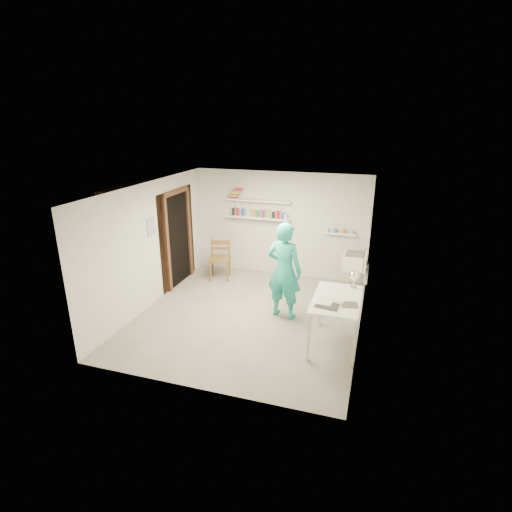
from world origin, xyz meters
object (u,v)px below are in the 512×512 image
(man, at_px, (284,271))
(work_table, at_px, (336,322))
(wooden_chair, at_px, (220,258))
(desk_lamp, at_px, (354,276))
(wall_clock, at_px, (285,251))
(belfast_sink, at_px, (355,261))

(man, bearing_deg, work_table, 156.07)
(wooden_chair, xyz_separation_m, desk_lamp, (3.06, -1.55, 0.56))
(wall_clock, bearing_deg, man, -68.48)
(belfast_sink, height_order, desk_lamp, desk_lamp)
(desk_lamp, bearing_deg, wooden_chair, 153.10)
(wooden_chair, xyz_separation_m, work_table, (2.86, -2.05, -0.08))
(man, xyz_separation_m, wooden_chair, (-1.82, 1.33, -0.42))
(man, distance_m, work_table, 1.35)
(man, bearing_deg, wooden_chair, -25.42)
(man, height_order, wall_clock, man)
(work_table, bearing_deg, wooden_chair, 144.35)
(wall_clock, bearing_deg, desk_lamp, -8.05)
(wooden_chair, bearing_deg, wall_clock, -46.45)
(belfast_sink, distance_m, wall_clock, 1.83)
(wall_clock, relative_size, wooden_chair, 0.33)
(belfast_sink, xyz_separation_m, wooden_chair, (-2.97, -0.18, -0.21))
(wooden_chair, distance_m, desk_lamp, 3.48)
(belfast_sink, xyz_separation_m, desk_lamp, (0.09, -1.74, 0.35))
(belfast_sink, xyz_separation_m, work_table, (-0.11, -2.24, -0.29))
(wooden_chair, height_order, work_table, wooden_chair)
(belfast_sink, bearing_deg, desk_lamp, -86.88)
(wooden_chair, distance_m, work_table, 3.52)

